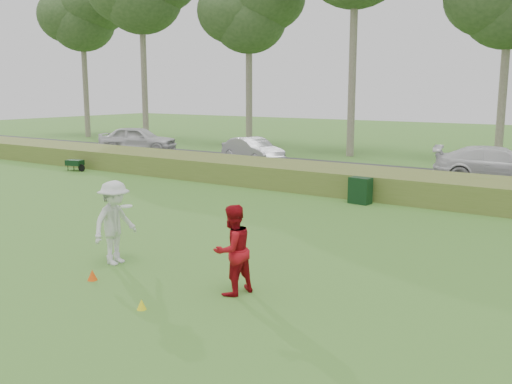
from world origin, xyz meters
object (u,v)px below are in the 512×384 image
Objects in this scene: player_white at (115,223)px; cone_yellow at (142,304)px; utility_cabinet at (360,191)px; car_left at (138,139)px; player_red at (233,250)px; cone_orange at (92,275)px; car_right at (499,165)px; car_mid at (253,150)px.

player_white is 3.13m from cone_yellow.
car_left is (-17.97, 7.00, 0.41)m from utility_cabinet.
player_red is 3.20m from cone_orange.
car_right is (4.54, 17.63, 0.71)m from cone_orange.
utility_cabinet is (1.83, 9.62, -0.50)m from player_white.
car_mid is (8.85, -0.29, -0.14)m from car_left.
utility_cabinet is 0.18× the size of car_right.
car_mid is at bearing -133.15° from player_red.
car_right is (12.29, 0.20, 0.09)m from car_mid.
player_white is 3.40m from player_red.
car_mid is (-7.29, 16.33, -0.23)m from player_white.
player_white is 17.27m from car_right.
car_mid reaches higher than utility_cabinet.
player_red is 2.00m from cone_yellow.
utility_cabinet is at bearing 82.74° from cone_orange.
cone_orange is 0.04× the size of car_right.
player_white is 8.42× the size of cone_orange.
player_red reaches higher than car_left.
car_right reaches higher than cone_orange.
car_left is at bearing 108.91° from car_mid.
player_red is 0.34× the size of car_right.
cone_yellow is 18.40m from car_right.
utility_cabinet is (-0.67, 11.30, 0.36)m from cone_yellow.
cone_yellow is (-0.90, -1.59, -0.79)m from player_red.
player_red is (3.39, -0.09, -0.07)m from player_white.
player_red is at bearing 18.94° from cone_orange.
player_white is 17.88m from car_mid.
car_right is at bearing -68.28° from car_mid.
player_white is 0.37× the size of car_right.
player_red is at bearing 60.49° from cone_yellow.
cone_yellow is (2.03, -0.59, -0.02)m from cone_orange.
utility_cabinet is at bearing 93.37° from cone_yellow.
player_white reaches higher than cone_yellow.
player_white is at bearing 150.46° from car_right.
utility_cabinet reaches higher than cone_orange.
cone_yellow is 0.05× the size of car_mid.
utility_cabinet is at bearing 142.63° from car_right.
player_red is at bearing -154.85° from car_left.
cone_yellow is at bearing -16.12° from cone_orange.
car_right is (3.18, 6.92, 0.36)m from utility_cabinet.
cone_orange is 19.08m from car_mid.
player_red is 19.59m from car_mid.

